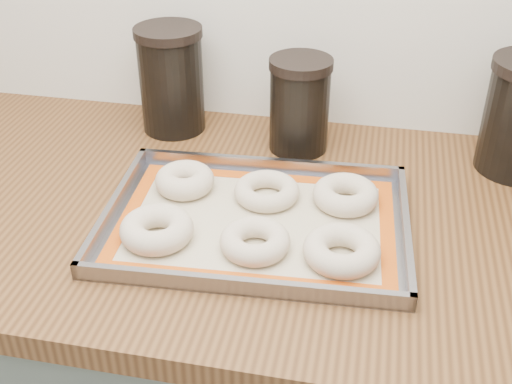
% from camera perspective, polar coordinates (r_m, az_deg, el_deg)
% --- Properties ---
extents(countertop, '(3.06, 0.68, 0.04)m').
position_cam_1_polar(countertop, '(1.03, 13.05, -3.63)').
color(countertop, brown).
rests_on(countertop, cabinet).
extents(baking_tray, '(0.48, 0.36, 0.03)m').
position_cam_1_polar(baking_tray, '(0.98, -0.00, -2.60)').
color(baking_tray, gray).
rests_on(baking_tray, countertop).
extents(baking_mat, '(0.44, 0.32, 0.00)m').
position_cam_1_polar(baking_mat, '(0.99, -0.00, -2.70)').
color(baking_mat, '#C6B793').
rests_on(baking_mat, baking_tray).
extents(bagel_front_left, '(0.13, 0.13, 0.04)m').
position_cam_1_polar(bagel_front_left, '(0.95, -8.81, -3.29)').
color(bagel_front_left, beige).
rests_on(bagel_front_left, baking_mat).
extents(bagel_front_mid, '(0.13, 0.13, 0.03)m').
position_cam_1_polar(bagel_front_mid, '(0.92, -0.09, -4.38)').
color(bagel_front_mid, beige).
rests_on(bagel_front_mid, baking_mat).
extents(bagel_front_right, '(0.13, 0.13, 0.04)m').
position_cam_1_polar(bagel_front_right, '(0.91, 7.62, -5.15)').
color(bagel_front_right, beige).
rests_on(bagel_front_right, baking_mat).
extents(bagel_back_left, '(0.12, 0.12, 0.04)m').
position_cam_1_polar(bagel_back_left, '(1.06, -6.35, 1.05)').
color(bagel_back_left, beige).
rests_on(bagel_back_left, baking_mat).
extents(bagel_back_mid, '(0.11, 0.11, 0.03)m').
position_cam_1_polar(bagel_back_mid, '(1.03, 0.96, 0.09)').
color(bagel_back_mid, beige).
rests_on(bagel_back_mid, baking_mat).
extents(bagel_back_right, '(0.14, 0.14, 0.03)m').
position_cam_1_polar(bagel_back_right, '(1.03, 7.96, -0.24)').
color(bagel_back_right, beige).
rests_on(bagel_back_right, baking_mat).
extents(canister_left, '(0.13, 0.13, 0.20)m').
position_cam_1_polar(canister_left, '(1.24, -7.53, 9.90)').
color(canister_left, black).
rests_on(canister_left, countertop).
extents(canister_mid, '(0.11, 0.11, 0.17)m').
position_cam_1_polar(canister_mid, '(1.16, 3.89, 7.76)').
color(canister_mid, black).
rests_on(canister_mid, countertop).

